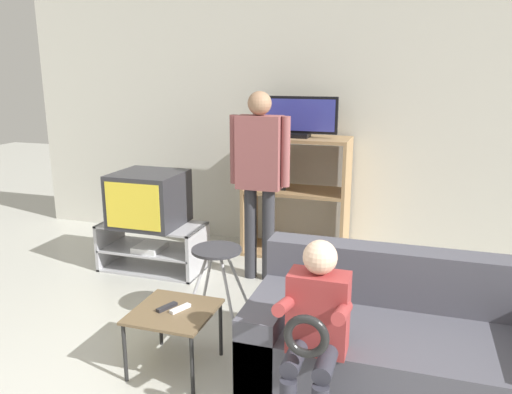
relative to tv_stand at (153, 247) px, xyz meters
name	(u,v)px	position (x,y,z in m)	size (l,w,h in m)	color
wall_back	(307,123)	(1.20, 1.13, 1.08)	(6.40, 0.06, 2.60)	beige
tv_stand	(153,247)	(0.00, 0.00, 0.00)	(0.95, 0.47, 0.44)	#A8A8AD
television_main	(149,199)	(-0.01, 0.00, 0.47)	(0.60, 0.58, 0.49)	#2D2D33
media_shelf	(296,196)	(1.17, 0.81, 0.39)	(1.02, 0.49, 1.20)	#9E7A51
television_flat	(295,118)	(1.15, 0.79, 1.16)	(0.83, 0.20, 0.39)	black
folding_stool	(217,263)	(0.99, -0.84, 0.28)	(0.46, 0.40, 0.61)	#B7B7BC
snack_table	(174,316)	(0.93, -1.40, 0.13)	(0.49, 0.49, 0.39)	brown
remote_control_black	(167,307)	(0.88, -1.39, 0.19)	(0.04, 0.14, 0.02)	#232328
remote_control_white	(180,308)	(0.97, -1.39, 0.19)	(0.04, 0.14, 0.02)	silver
couch	(400,349)	(2.27, -1.24, 0.06)	(1.68, 0.83, 0.78)	#4C4C56
person_standing_adult	(259,168)	(1.01, 0.10, 0.79)	(0.53, 0.20, 1.66)	#2D2D33
person_seated_child	(315,327)	(1.87, -1.72, 0.39)	(0.33, 0.43, 1.02)	#2D2D38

